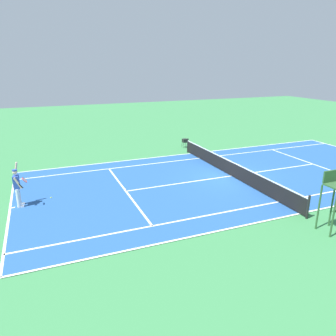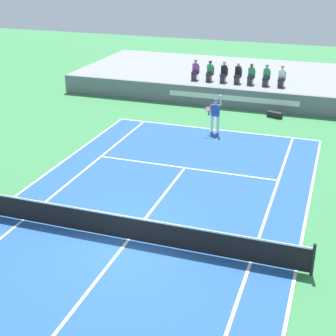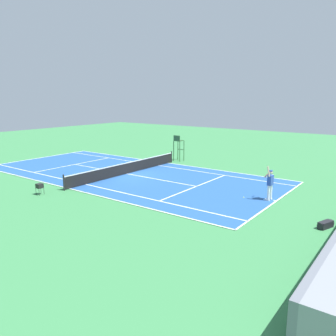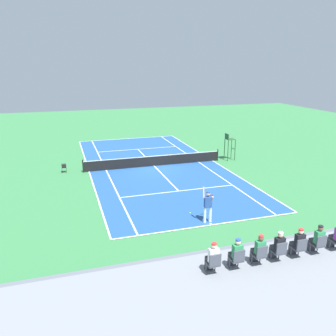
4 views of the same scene
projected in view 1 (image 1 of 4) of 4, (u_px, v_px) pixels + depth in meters
name	position (u px, v px, depth m)	size (l,w,h in m)	color
ground_plane	(231.00, 176.00, 19.07)	(80.00, 80.00, 0.00)	#387F47
court	(231.00, 176.00, 19.07)	(11.08, 23.88, 0.03)	#235193
net	(231.00, 168.00, 18.91)	(11.98, 0.10, 1.07)	black
tennis_player	(17.00, 187.00, 14.72)	(0.79, 0.62, 2.08)	white
tennis_ball	(51.00, 198.00, 15.93)	(0.07, 0.07, 0.07)	#D1E533
umpire_chair	(334.00, 194.00, 12.37)	(0.77, 0.77, 2.44)	#2D562D
ball_hopper	(185.00, 140.00, 25.59)	(0.36, 0.36, 0.70)	black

